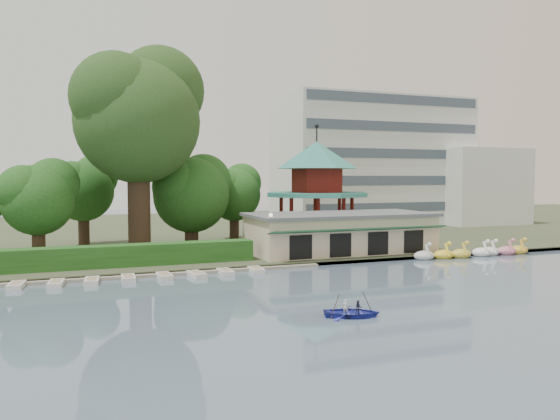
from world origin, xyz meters
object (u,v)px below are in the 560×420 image
dock (117,277)px  rowboat_with_passengers (352,309)px  pavilion (317,181)px  big_tree (139,111)px  boathouse (340,232)px

dock → rowboat_with_passengers: size_ratio=6.34×
pavilion → rowboat_with_passengers: size_ratio=2.52×
big_tree → rowboat_with_passengers: size_ratio=3.87×
boathouse → big_tree: 23.19m
dock → pavilion: (24.00, 14.80, 7.36)m
dock → pavilion: pavilion is taller
dock → rowboat_with_passengers: rowboat_with_passengers is taller
big_tree → dock: bearing=-106.1°
boathouse → rowboat_with_passengers: boathouse is taller
pavilion → boathouse: bearing=-101.3°
pavilion → big_tree: bearing=-169.7°
dock → boathouse: bearing=12.2°
boathouse → pavilion: (2.00, 10.03, 5.11)m
rowboat_with_passengers → big_tree: bearing=106.6°
boathouse → pavilion: size_ratio=1.38×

